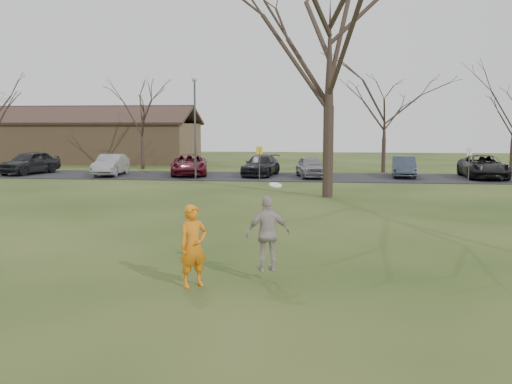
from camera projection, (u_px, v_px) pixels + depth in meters
The scene contains 17 objects.
ground at pixel (232, 287), 11.46m from camera, with size 120.00×120.00×0.00m, color #1E380F.
parking_strip at pixel (296, 177), 36.10m from camera, with size 62.00×6.50×0.04m, color black.
player_defender at pixel (193, 246), 11.45m from camera, with size 0.62×0.41×1.70m, color orange.
car_0 at pixel (30, 162), 37.99m from camera, with size 1.85×4.61×1.57m, color black.
car_1 at pixel (111, 165), 36.90m from camera, with size 1.46×4.20×1.38m, color #939297.
car_2 at pixel (189, 165), 37.08m from camera, with size 2.28×4.94×1.37m, color maroon.
car_3 at pixel (261, 166), 36.65m from camera, with size 1.87×4.59×1.33m, color black.
car_4 at pixel (311, 167), 35.51m from camera, with size 1.61×4.01×1.36m, color gray.
car_5 at pixel (404, 167), 35.76m from camera, with size 1.39×3.98×1.31m, color #313A4A.
car_6 at pixel (483, 167), 34.90m from camera, with size 2.40×5.19×1.44m, color black.
catching_play at pixel (268, 233), 11.79m from camera, with size 1.02×0.71×1.87m.
building at pixel (84, 141), 51.10m from camera, with size 20.60×8.50×5.14m.
lamp_post at pixel (195, 115), 33.89m from camera, with size 0.34×0.34×6.27m.
sign_yellow at pixel (259, 157), 33.21m from camera, with size 0.35×0.35×2.08m.
sign_white at pixel (469, 158), 31.77m from camera, with size 0.35×0.35×2.08m.
big_tree at pixel (330, 43), 25.18m from camera, with size 9.00×9.00×14.00m, color #352821, non-canonical shape.
small_tree_row at pixel (361, 117), 40.10m from camera, with size 55.00×5.90×8.50m.
Camera 1 is at (1.84, -11.01, 3.29)m, focal length 39.29 mm.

